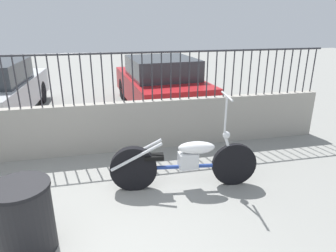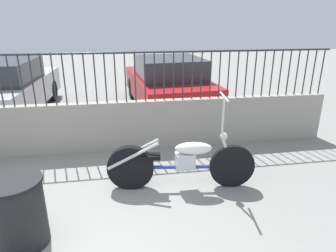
{
  "view_description": "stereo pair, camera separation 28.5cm",
  "coord_description": "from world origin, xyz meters",
  "px_view_note": "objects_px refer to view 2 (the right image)",
  "views": [
    {
      "loc": [
        0.51,
        -2.59,
        2.4
      ],
      "look_at": [
        1.54,
        2.0,
        0.7
      ],
      "focal_mm": 32.0,
      "sensor_mm": 36.0,
      "label": 1
    },
    {
      "loc": [
        0.79,
        -2.64,
        2.4
      ],
      "look_at": [
        1.54,
        2.0,
        0.7
      ],
      "focal_mm": 32.0,
      "sensor_mm": 36.0,
      "label": 2
    }
  ],
  "objects_px": {
    "motorcycle_blue": "(175,162)",
    "car_red": "(168,83)",
    "trash_bin": "(17,213)",
    "car_silver": "(5,88)"
  },
  "relations": [
    {
      "from": "motorcycle_blue",
      "to": "car_silver",
      "type": "xyz_separation_m",
      "value": [
        -3.64,
        4.19,
        0.3
      ]
    },
    {
      "from": "car_silver",
      "to": "motorcycle_blue",
      "type": "bearing_deg",
      "value": -136.8
    },
    {
      "from": "motorcycle_blue",
      "to": "car_silver",
      "type": "distance_m",
      "value": 5.56
    },
    {
      "from": "motorcycle_blue",
      "to": "car_red",
      "type": "bearing_deg",
      "value": 89.53
    },
    {
      "from": "trash_bin",
      "to": "car_red",
      "type": "height_order",
      "value": "car_red"
    },
    {
      "from": "trash_bin",
      "to": "car_silver",
      "type": "xyz_separation_m",
      "value": [
        -1.73,
        5.09,
        0.31
      ]
    },
    {
      "from": "trash_bin",
      "to": "car_silver",
      "type": "distance_m",
      "value": 5.38
    },
    {
      "from": "motorcycle_blue",
      "to": "trash_bin",
      "type": "bearing_deg",
      "value": -147.42
    },
    {
      "from": "car_red",
      "to": "trash_bin",
      "type": "bearing_deg",
      "value": 149.06
    },
    {
      "from": "motorcycle_blue",
      "to": "car_red",
      "type": "distance_m",
      "value": 4.26
    }
  ]
}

